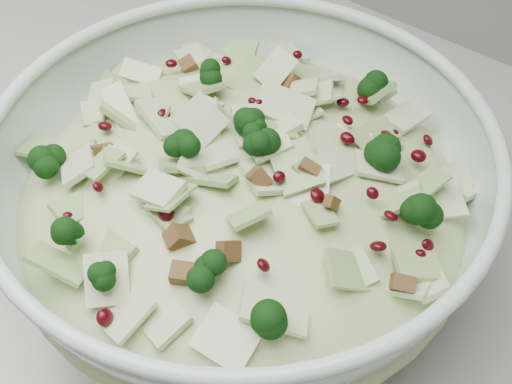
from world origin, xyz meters
TOP-DOWN VIEW (x-y plane):
  - mixing_bowl at (-0.70, 1.60)m, footprint 0.45×0.45m
  - salad at (-0.70, 1.60)m, footprint 0.38×0.38m

SIDE VIEW (x-z plane):
  - mixing_bowl at x=-0.70m, z-range 0.90..1.04m
  - salad at x=-0.70m, z-range 0.93..1.07m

